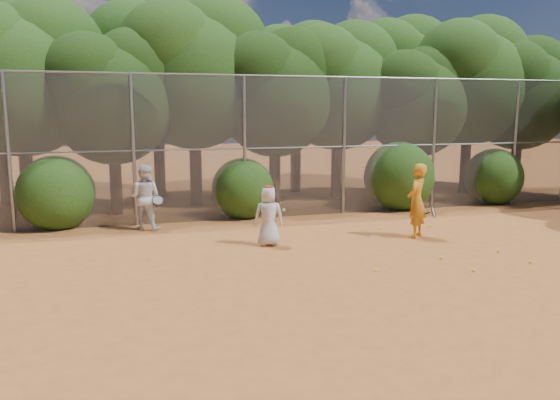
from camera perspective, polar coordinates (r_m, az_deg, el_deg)
name	(u,v)px	position (r m, az deg, el deg)	size (l,w,h in m)	color
ground	(369,277)	(10.37, 9.33, -7.94)	(80.00, 80.00, 0.00)	#A85926
fence_back	(275,146)	(15.52, -0.53, 5.67)	(20.05, 0.09, 4.03)	gray
tree_1	(22,71)	(17.66, -25.40, 12.09)	(4.64, 4.03, 6.35)	black
tree_2	(113,92)	(16.74, -17.03, 10.78)	(3.99, 3.47, 5.47)	black
tree_3	(195,67)	(17.95, -8.87, 13.56)	(4.89, 4.26, 6.70)	black
tree_4	(276,88)	(17.83, -0.43, 11.64)	(4.19, 3.64, 5.73)	black
tree_5	(339,81)	(19.43, 6.18, 12.27)	(4.51, 3.92, 6.17)	black
tree_6	(417,98)	(19.62, 14.15, 10.32)	(3.86, 3.36, 5.29)	black
tree_7	(471,76)	(21.52, 19.31, 12.14)	(4.77, 4.14, 6.53)	black
tree_8	(521,89)	(22.48, 23.91, 10.55)	(4.25, 3.70, 5.82)	black
tree_10	(158,64)	(20.05, -12.66, 13.67)	(5.15, 4.48, 7.06)	black
tree_11	(297,79)	(20.59, 1.81, 12.48)	(4.64, 4.03, 6.35)	black
tree_12	(399,73)	(22.95, 12.35, 12.83)	(5.02, 4.37, 6.88)	black
bush_0	(56,190)	(15.42, -22.37, 1.00)	(2.00, 2.00, 2.00)	#1D3F0F
bush_1	(243,186)	(15.71, -3.92, 1.47)	(1.80, 1.80, 1.80)	#1D3F0F
bush_2	(399,173)	(17.45, 12.33, 2.73)	(2.20, 2.20, 2.20)	#1D3F0F
bush_3	(494,174)	(19.39, 21.44, 2.50)	(1.90, 1.90, 1.90)	#1D3F0F
player_yellow	(417,201)	(13.55, 14.09, -0.09)	(0.89, 0.76, 1.80)	orange
player_teen	(269,216)	(12.39, -1.19, -1.64)	(0.75, 0.58, 1.40)	silver
player_white	(145,197)	(14.48, -13.92, 0.31)	(1.02, 0.94, 1.69)	white
ball_0	(441,258)	(11.87, 16.50, -5.80)	(0.07, 0.07, 0.07)	yellow
ball_1	(380,228)	(14.39, 10.41, -2.92)	(0.07, 0.07, 0.07)	yellow
ball_2	(473,270)	(11.17, 19.56, -6.93)	(0.07, 0.07, 0.07)	yellow
ball_3	(530,262)	(12.18, 24.70, -5.91)	(0.07, 0.07, 0.07)	yellow
ball_4	(375,270)	(10.72, 9.93, -7.20)	(0.07, 0.07, 0.07)	yellow
ball_5	(431,226)	(14.98, 15.50, -2.62)	(0.07, 0.07, 0.07)	yellow
ball_6	(498,251)	(12.82, 21.83, -4.97)	(0.07, 0.07, 0.07)	yellow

